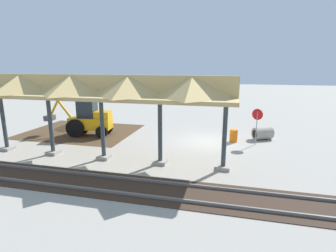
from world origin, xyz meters
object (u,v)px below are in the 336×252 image
Objects in this scene: concrete_pipe at (263,133)px; traffic_barrel at (234,136)px; stop_sign at (257,119)px; backhoe at (89,119)px.

concrete_pipe is 1.80× the size of traffic_barrel.
stop_sign is 2.16m from concrete_pipe.
stop_sign is 12.57m from backhoe.
backhoe is 11.13m from traffic_barrel.
backhoe reaches higher than traffic_barrel.
stop_sign is 1.56× the size of concrete_pipe.
backhoe reaches higher than stop_sign.
concrete_pipe is (-13.18, -1.93, -0.80)m from backhoe.
traffic_barrel is (1.48, -0.38, -1.38)m from stop_sign.
backhoe is 13.34m from concrete_pipe.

